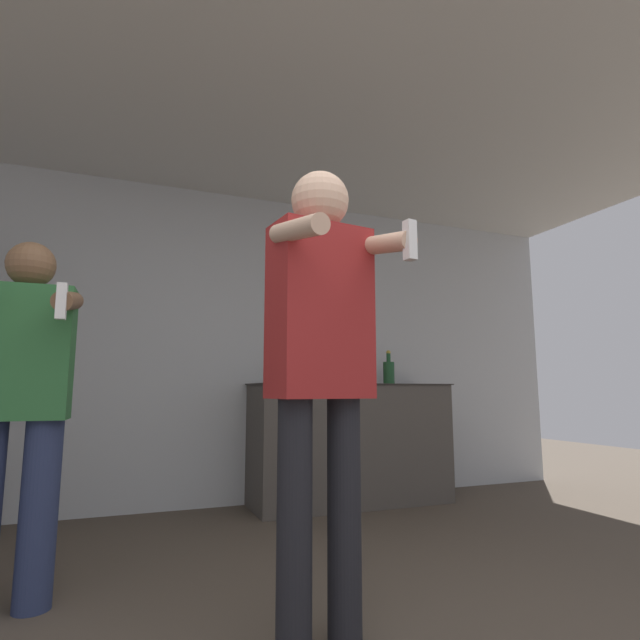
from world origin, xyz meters
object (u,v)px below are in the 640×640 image
bottle_green_wine (331,372)px  bottle_brown_liquor (368,372)px  person_man_side (19,401)px  bottle_short_whiskey (300,371)px  bottle_clear_vodka (389,372)px  person_woman_foreground (321,354)px

bottle_green_wine → bottle_brown_liquor: size_ratio=0.99×
bottle_brown_liquor → person_man_side: size_ratio=0.17×
bottle_short_whiskey → bottle_clear_vodka: bottle_clear_vodka is taller
person_man_side → bottle_brown_liquor: bearing=29.0°
bottle_clear_vodka → person_man_side: size_ratio=0.18×
bottle_green_wine → person_woman_foreground: bearing=-113.4°
bottle_brown_liquor → person_man_side: 2.65m
bottle_short_whiskey → bottle_brown_liquor: 0.61m
bottle_clear_vodka → bottle_brown_liquor: bottle_clear_vodka is taller
bottle_short_whiskey → bottle_brown_liquor: size_ratio=0.99×
bottle_brown_liquor → person_woman_foreground: (-1.22, -2.03, -0.02)m
bottle_short_whiskey → person_woman_foreground: size_ratio=0.15×
bottle_short_whiskey → person_woman_foreground: 2.12m
bottle_green_wine → person_man_side: bearing=-147.0°
bottle_green_wine → bottle_brown_liquor: bearing=0.0°
bottle_clear_vodka → bottle_brown_liquor: 0.20m
bottle_green_wine → bottle_clear_vodka: 0.54m
bottle_green_wine → bottle_brown_liquor: (0.34, 0.00, -0.00)m
bottle_clear_vodka → person_man_side: (-2.50, -1.28, -0.21)m
bottle_green_wine → bottle_brown_liquor: bottle_brown_liquor is taller
bottle_short_whiskey → bottle_brown_liquor: bearing=-0.0°
bottle_green_wine → person_man_side: 2.36m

